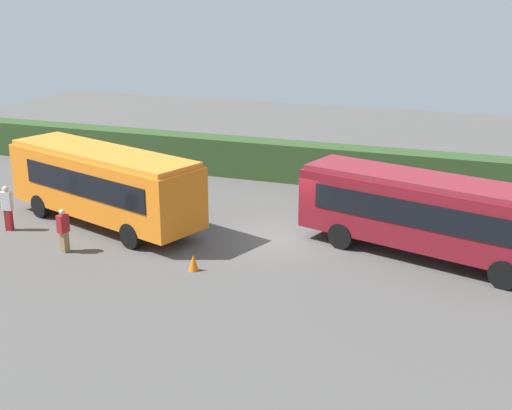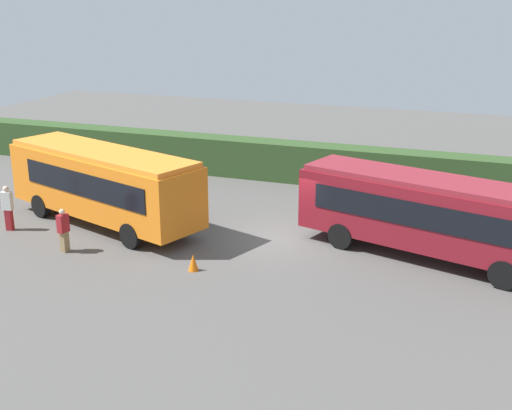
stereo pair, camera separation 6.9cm
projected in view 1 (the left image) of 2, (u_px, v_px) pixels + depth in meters
The scene contains 9 objects.
ground_plane at pixel (286, 239), 26.57m from camera, with size 64.00×64.00×0.00m, color #514F4C.
bus_orange at pixel (103, 182), 27.66m from camera, with size 9.75×5.43×3.18m.
bus_maroon at pixel (431, 212), 24.14m from camera, with size 10.09×4.98×3.02m.
person_left at pixel (7, 207), 27.22m from camera, with size 0.45×0.33×1.87m.
person_center at pixel (63, 230), 24.98m from camera, with size 0.33×0.45×1.68m.
person_right at pixel (425, 206), 27.25m from camera, with size 0.40×0.55×1.91m.
person_far at pixel (502, 232), 24.57m from camera, with size 0.48×0.52×1.78m.
hedge_row at pixel (337, 166), 33.65m from camera, with size 44.00×1.47×1.96m, color #2D4822.
traffic_cone at pixel (193, 263), 23.46m from camera, with size 0.36×0.36×0.60m, color orange.
Camera 1 is at (7.45, -23.78, 9.38)m, focal length 47.17 mm.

